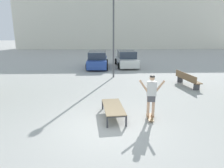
# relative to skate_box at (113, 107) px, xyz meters

# --- Properties ---
(ground_plane) EXTENTS (120.00, 120.00, 0.00)m
(ground_plane) POSITION_rel_skate_box_xyz_m (-0.32, -0.96, -0.41)
(ground_plane) COLOR #A8A8A3
(building_facade) EXTENTS (38.20, 4.00, 13.63)m
(building_facade) POSITION_rel_skate_box_xyz_m (3.28, 31.04, 6.40)
(building_facade) COLOR silver
(building_facade) RESTS_ON ground
(skate_box) EXTENTS (0.95, 1.97, 0.46)m
(skate_box) POSITION_rel_skate_box_xyz_m (0.00, 0.00, 0.00)
(skate_box) COLOR #38383D
(skate_box) RESTS_ON ground
(skateboard) EXTENTS (0.28, 0.82, 0.09)m
(skateboard) POSITION_rel_skate_box_xyz_m (1.47, -0.25, -0.34)
(skateboard) COLOR #9E754C
(skateboard) RESTS_ON ground
(skater) EXTENTS (1.00, 0.31, 1.69)m
(skater) POSITION_rel_skate_box_xyz_m (1.48, -0.25, 0.66)
(skater) COLOR tan
(skater) RESTS_ON skateboard
(car_blue) EXTENTS (1.94, 4.21, 1.50)m
(car_blue) POSITION_rel_skate_box_xyz_m (-1.03, 11.19, 0.28)
(car_blue) COLOR #28479E
(car_blue) RESTS_ON ground
(car_white) EXTENTS (2.07, 4.28, 1.50)m
(car_white) POSITION_rel_skate_box_xyz_m (1.70, 11.73, 0.28)
(car_white) COLOR silver
(car_white) RESTS_ON ground
(park_bench) EXTENTS (0.82, 2.44, 0.83)m
(park_bench) POSITION_rel_skate_box_xyz_m (4.84, 4.65, 0.03)
(park_bench) COLOR brown
(park_bench) RESTS_ON ground
(light_post) EXTENTS (0.36, 0.36, 5.83)m
(light_post) POSITION_rel_skate_box_xyz_m (0.29, 7.25, 3.41)
(light_post) COLOR #4C4C51
(light_post) RESTS_ON ground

